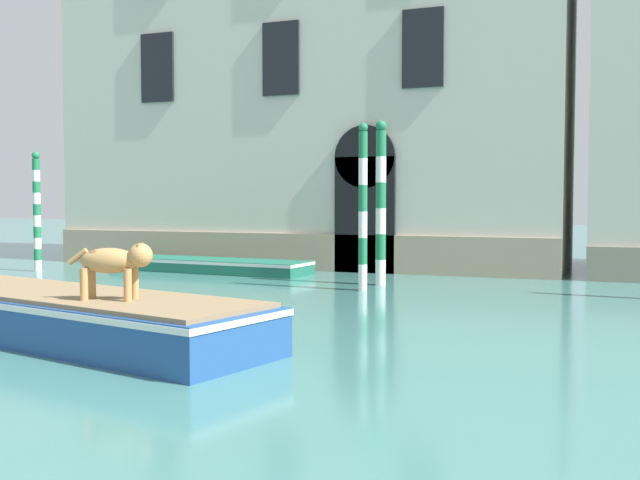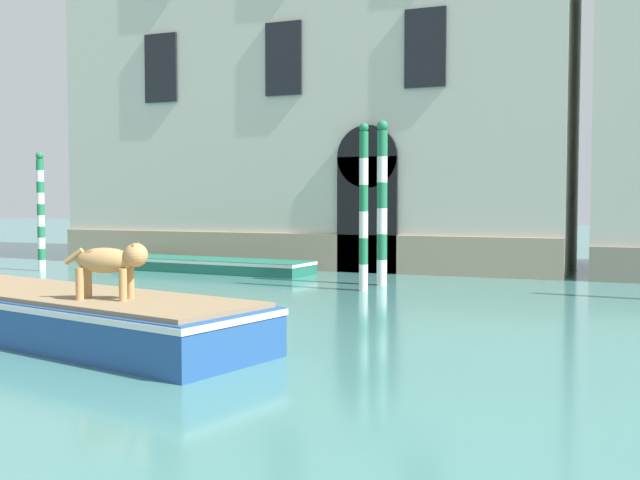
% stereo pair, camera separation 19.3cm
% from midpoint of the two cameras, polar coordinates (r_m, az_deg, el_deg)
% --- Properties ---
extents(boat_foreground, '(8.57, 3.79, 0.70)m').
position_cam_midpoint_polar(boat_foreground, '(12.15, -20.67, -4.96)').
color(boat_foreground, '#234C8C').
rests_on(boat_foreground, ground_plane).
extents(dog_on_deck, '(1.16, 0.51, 0.78)m').
position_cam_midpoint_polar(dog_on_deck, '(10.30, -15.14, -1.59)').
color(dog_on_deck, tan).
rests_on(dog_on_deck, boat_foreground).
extents(boat_moored_near_palazzo, '(6.11, 1.92, 0.37)m').
position_cam_midpoint_polar(boat_moored_near_palazzo, '(21.24, -8.06, -1.87)').
color(boat_moored_near_palazzo, '#1E6651').
rests_on(boat_moored_near_palazzo, ground_plane).
extents(mooring_pole_0, '(0.26, 0.26, 3.89)m').
position_cam_midpoint_polar(mooring_pole_0, '(17.71, 5.07, 2.87)').
color(mooring_pole_0, white).
rests_on(mooring_pole_0, ground_plane).
extents(mooring_pole_2, '(0.21, 0.21, 3.72)m').
position_cam_midpoint_polar(mooring_pole_2, '(16.64, 3.68, 2.57)').
color(mooring_pole_2, white).
rests_on(mooring_pole_2, ground_plane).
extents(mooring_pole_4, '(0.22, 0.22, 3.37)m').
position_cam_midpoint_polar(mooring_pole_4, '(22.53, -20.28, 2.08)').
color(mooring_pole_4, white).
rests_on(mooring_pole_4, ground_plane).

